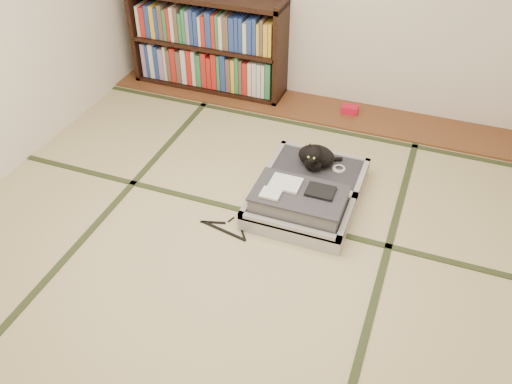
% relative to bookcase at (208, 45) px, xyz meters
% --- Properties ---
extents(floor, '(4.50, 4.50, 0.00)m').
position_rel_bookcase_xyz_m(floor, '(1.09, -2.07, -0.45)').
color(floor, tan).
rests_on(floor, ground).
extents(wood_strip, '(4.00, 0.50, 0.02)m').
position_rel_bookcase_xyz_m(wood_strip, '(1.09, -0.07, -0.44)').
color(wood_strip, brown).
rests_on(wood_strip, ground).
extents(red_item, '(0.15, 0.09, 0.07)m').
position_rel_bookcase_xyz_m(red_item, '(1.44, -0.04, -0.40)').
color(red_item, red).
rests_on(red_item, wood_strip).
extents(room_shell, '(4.50, 4.50, 4.50)m').
position_rel_bookcase_xyz_m(room_shell, '(1.09, -2.07, 1.01)').
color(room_shell, white).
rests_on(room_shell, ground).
extents(tatami_borders, '(4.00, 4.50, 0.01)m').
position_rel_bookcase_xyz_m(tatami_borders, '(1.09, -1.57, -0.45)').
color(tatami_borders, '#2D381E').
rests_on(tatami_borders, ground).
extents(bookcase, '(1.52, 0.35, 0.98)m').
position_rel_bookcase_xyz_m(bookcase, '(0.00, 0.00, 0.00)').
color(bookcase, black).
rests_on(bookcase, wood_strip).
extents(suitcase, '(0.73, 0.98, 0.29)m').
position_rel_bookcase_xyz_m(suitcase, '(1.43, -1.44, -0.35)').
color(suitcase, '#B1B1B6').
rests_on(suitcase, floor).
extents(cat, '(0.33, 0.33, 0.26)m').
position_rel_bookcase_xyz_m(cat, '(1.41, -1.14, -0.21)').
color(cat, black).
rests_on(cat, suitcase).
extents(cable_coil, '(0.10, 0.10, 0.02)m').
position_rel_bookcase_xyz_m(cable_coil, '(1.59, -1.11, -0.30)').
color(cable_coil, white).
rests_on(cable_coil, suitcase).
extents(hanger, '(0.38, 0.21, 0.01)m').
position_rel_bookcase_xyz_m(hanger, '(0.98, -1.90, -0.44)').
color(hanger, black).
rests_on(hanger, floor).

